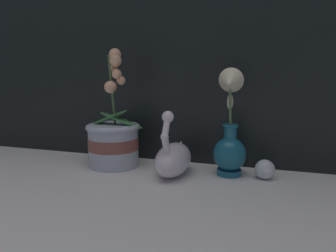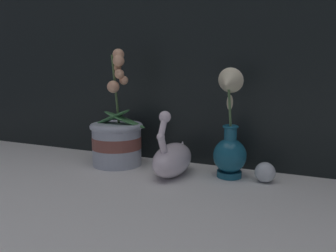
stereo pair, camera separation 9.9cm
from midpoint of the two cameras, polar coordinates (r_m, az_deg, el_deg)
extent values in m
plane|color=silver|center=(0.90, -4.52, -10.78)|extent=(2.80, 2.80, 0.00)
cylinder|color=#B2BCCC|center=(1.10, -12.03, -3.35)|extent=(0.16, 0.16, 0.14)
cylinder|color=brown|center=(1.10, -12.04, -3.00)|extent=(0.16, 0.16, 0.04)
torus|color=#B2BCCC|center=(1.09, -12.14, -0.20)|extent=(0.18, 0.18, 0.02)
cylinder|color=#4C6B3D|center=(1.08, -12.36, 6.12)|extent=(0.01, 0.04, 0.22)
ellipsoid|color=#427F47|center=(1.08, -10.75, 0.97)|extent=(0.15, 0.07, 0.06)
ellipsoid|color=#427F47|center=(1.11, -13.35, 1.08)|extent=(0.18, 0.07, 0.08)
sphere|color=#E5A87F|center=(1.07, -11.90, 12.13)|extent=(0.04, 0.04, 0.04)
sphere|color=#E5A87F|center=(1.06, -11.83, 11.07)|extent=(0.04, 0.04, 0.04)
sphere|color=#E5A87F|center=(1.08, -12.19, 9.94)|extent=(0.03, 0.03, 0.03)
sphere|color=#E5A87F|center=(1.05, -11.65, 8.88)|extent=(0.03, 0.03, 0.03)
sphere|color=#E5A87F|center=(1.06, -10.90, 7.81)|extent=(0.03, 0.03, 0.03)
sphere|color=#E5A87F|center=(1.05, -12.69, 6.63)|extent=(0.04, 0.04, 0.04)
ellipsoid|color=white|center=(0.98, -1.70, -5.94)|extent=(0.10, 0.20, 0.10)
cone|color=white|center=(1.05, -0.35, -4.16)|extent=(0.05, 0.07, 0.07)
cylinder|color=white|center=(0.91, -3.16, -3.59)|extent=(0.02, 0.05, 0.07)
sphere|color=white|center=(0.89, -3.50, -1.96)|extent=(0.02, 0.02, 0.02)
cylinder|color=white|center=(0.90, -3.19, -0.18)|extent=(0.02, 0.04, 0.06)
sphere|color=white|center=(0.91, -2.88, 1.56)|extent=(0.03, 0.03, 0.03)
cylinder|color=#195B75|center=(1.01, 7.82, -7.97)|extent=(0.07, 0.07, 0.02)
ellipsoid|color=#195B75|center=(0.99, 7.89, -4.90)|extent=(0.10, 0.10, 0.10)
cylinder|color=#195B75|center=(0.98, 7.98, -1.11)|extent=(0.04, 0.04, 0.04)
torus|color=#195B75|center=(0.98, 8.01, 0.05)|extent=(0.05, 0.05, 0.01)
cylinder|color=#567A47|center=(0.95, 7.89, 3.15)|extent=(0.01, 0.04, 0.11)
cone|color=beige|center=(0.92, 7.68, 7.52)|extent=(0.07, 0.07, 0.08)
ellipsoid|color=beige|center=(0.96, 7.88, 4.18)|extent=(0.02, 0.02, 0.04)
sphere|color=silver|center=(0.98, 13.77, -7.39)|extent=(0.06, 0.06, 0.06)
camera|label=1|loc=(0.05, -92.86, -0.47)|focal=35.00mm
camera|label=2|loc=(0.05, 87.14, 0.47)|focal=35.00mm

